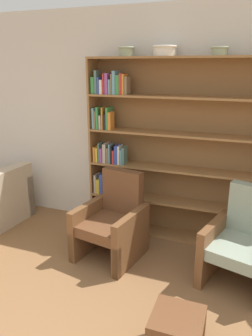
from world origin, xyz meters
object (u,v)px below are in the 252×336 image
object	(u,v)px
bookshelf	(170,152)
armchair_leather	(113,222)
bowl_stoneware	(127,51)
armchair_cushioned	(243,245)
footstool	(177,323)
bowl_terracotta	(220,50)
bowl_brass	(165,50)

from	to	relation	value
bookshelf	armchair_leather	bearing A→B (deg)	-124.06
bookshelf	armchair_leather	size ratio (longest dim) A/B	2.56
bookshelf	bowl_stoneware	size ratio (longest dim) A/B	12.22
armchair_cushioned	footstool	xyz separation A→B (m)	(-0.41, -1.13, -0.10)
armchair_cushioned	footstool	size ratio (longest dim) A/B	2.54
bowl_stoneware	bowl_terracotta	xyz separation A→B (m)	(1.03, 0.00, -0.01)
bookshelf	footstool	size ratio (longest dim) A/B	6.49
bookshelf	armchair_cushioned	size ratio (longest dim) A/B	2.56
bowl_stoneware	armchair_leather	bearing A→B (deg)	-83.05
armchair_leather	bookshelf	bearing A→B (deg)	-113.40
armchair_leather	footstool	distance (m)	1.49
bowl_terracotta	armchair_cushioned	world-z (taller)	bowl_terracotta
bowl_brass	footstool	xyz separation A→B (m)	(0.61, -1.80, -1.94)
bookshelf	bowl_brass	xyz separation A→B (m)	(-0.10, -0.02, 1.16)
armchair_cushioned	bowl_stoneware	bearing A→B (deg)	-8.36
bookshelf	bowl_brass	size ratio (longest dim) A/B	8.74
bowl_terracotta	armchair_leather	distance (m)	2.17
bowl_stoneware	footstool	size ratio (longest dim) A/B	0.53
armchair_leather	footstool	xyz separation A→B (m)	(0.97, -1.13, -0.10)
armchair_leather	armchair_cushioned	distance (m)	1.39
bookshelf	footstool	world-z (taller)	bookshelf
bowl_stoneware	bowl_terracotta	world-z (taller)	bowl_stoneware
armchair_cushioned	bookshelf	bearing A→B (deg)	-20.94
bowl_terracotta	armchair_leather	xyz separation A→B (m)	(-0.95, -0.67, -1.83)
bookshelf	armchair_leather	xyz separation A→B (m)	(-0.47, -0.69, -0.68)
armchair_leather	armchair_cushioned	xyz separation A→B (m)	(1.39, -0.00, 0.00)
bowl_brass	armchair_cushioned	distance (m)	2.21
bowl_stoneware	armchair_leather	xyz separation A→B (m)	(0.08, -0.67, -1.83)
bowl_terracotta	bowl_stoneware	bearing A→B (deg)	-180.00
bowl_brass	armchair_leather	size ratio (longest dim) A/B	0.29
bowl_stoneware	footstool	distance (m)	2.85
armchair_leather	bowl_brass	bearing A→B (deg)	-108.06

